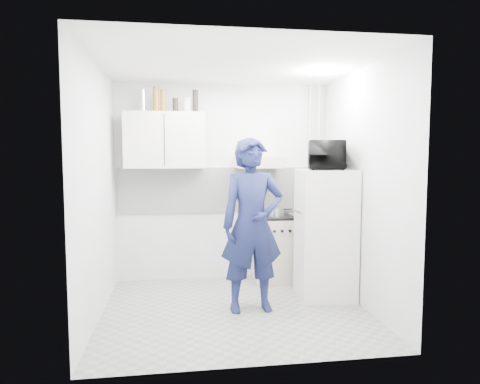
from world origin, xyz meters
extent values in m
plane|color=gray|center=(0.00, 0.00, 0.00)|extent=(2.80, 2.80, 0.00)
plane|color=white|center=(0.00, 0.00, 2.60)|extent=(2.80, 2.80, 0.00)
plane|color=silver|center=(0.00, 1.25, 1.30)|extent=(2.80, 0.00, 2.80)
plane|color=silver|center=(-1.40, 0.00, 1.30)|extent=(0.00, 2.60, 2.60)
plane|color=silver|center=(1.40, 0.00, 1.30)|extent=(0.00, 2.60, 2.60)
imported|color=#151B42|center=(0.18, -0.02, 0.92)|extent=(0.71, 0.49, 1.85)
cube|color=#C0B5A3|center=(0.65, 1.00, 0.42)|extent=(0.52, 0.52, 0.84)
cube|color=silver|center=(1.10, 0.29, 0.75)|extent=(0.67, 0.67, 1.50)
cube|color=black|center=(0.65, 1.00, 0.85)|extent=(0.50, 0.50, 0.03)
cylinder|color=silver|center=(0.66, 0.95, 0.93)|extent=(0.20, 0.20, 0.11)
imported|color=black|center=(1.10, 0.29, 1.66)|extent=(0.69, 0.55, 0.33)
cylinder|color=silver|center=(-1.02, 1.07, 2.34)|extent=(0.07, 0.07, 0.28)
cylinder|color=brown|center=(-0.85, 1.07, 2.36)|extent=(0.07, 0.07, 0.31)
cylinder|color=brown|center=(-0.77, 1.07, 2.34)|extent=(0.06, 0.06, 0.28)
cylinder|color=black|center=(-0.61, 1.07, 2.29)|extent=(0.07, 0.07, 0.18)
cylinder|color=#B2B7BC|center=(-0.47, 1.07, 2.29)|extent=(0.10, 0.10, 0.18)
cylinder|color=black|center=(-0.36, 1.07, 2.34)|extent=(0.07, 0.07, 0.28)
cube|color=silver|center=(-0.75, 1.07, 1.85)|extent=(1.00, 0.35, 0.70)
cube|color=#C0B5A3|center=(0.45, 1.00, 1.57)|extent=(0.60, 0.50, 0.14)
cube|color=white|center=(0.00, 1.24, 1.20)|extent=(2.74, 0.03, 0.60)
cylinder|color=#C0B5A3|center=(1.30, 1.17, 1.30)|extent=(0.05, 0.05, 2.60)
cylinder|color=#C0B5A3|center=(1.18, 1.17, 1.30)|extent=(0.04, 0.04, 2.60)
cylinder|color=white|center=(1.00, 0.20, 2.57)|extent=(0.10, 0.10, 0.02)
camera|label=1|loc=(-0.59, -4.44, 1.67)|focal=32.00mm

